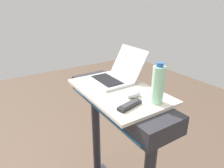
% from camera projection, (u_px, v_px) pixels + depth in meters
% --- Properties ---
extents(desk_board, '(0.69, 0.43, 0.02)m').
position_uv_depth(desk_board, '(118.00, 91.00, 1.32)').
color(desk_board, beige).
rests_on(desk_board, treadmill_base).
extents(laptop, '(0.30, 0.35, 0.22)m').
position_uv_depth(laptop, '(116.00, 74.00, 1.45)').
color(laptop, '#B7B7BC').
rests_on(laptop, desk_board).
extents(computer_mouse, '(0.07, 0.10, 0.03)m').
position_uv_depth(computer_mouse, '(133.00, 94.00, 1.21)').
color(computer_mouse, '#B2B2B7').
rests_on(computer_mouse, desk_board).
extents(water_bottle, '(0.07, 0.07, 0.24)m').
position_uv_depth(water_bottle, '(158.00, 85.00, 1.10)').
color(water_bottle, '#9EDBB2').
rests_on(water_bottle, desk_board).
extents(tv_remote, '(0.08, 0.17, 0.02)m').
position_uv_depth(tv_remote, '(130.00, 105.00, 1.09)').
color(tv_remote, '#232326').
rests_on(tv_remote, desk_board).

